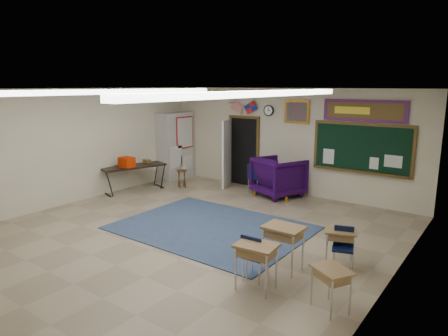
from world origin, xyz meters
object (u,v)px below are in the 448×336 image
Objects in this scene: student_desk_front_left at (283,246)px; student_desk_front_right at (340,245)px; folding_table at (134,177)px; wingback_armchair at (279,177)px; wooden_stool at (182,179)px.

student_desk_front_left reaches higher than student_desk_front_right.
folding_table reaches higher than student_desk_front_right.
wingback_armchair is 4.46m from student_desk_front_right.
student_desk_front_left is 6.00m from wooden_stool.
student_desk_front_left is (2.31, -4.06, -0.12)m from wingback_armchair.
folding_table reaches higher than student_desk_front_left.
wooden_stool is at bearing 70.48° from folding_table.
wingback_armchair is at bearing 47.05° from folding_table.
student_desk_front_right is at bearing 155.54° from wingback_armchair.
wingback_armchair is 1.56× the size of student_desk_front_left.
student_desk_front_left is 1.43× the size of wooden_stool.
student_desk_front_right is 6.28m from wooden_stool.
student_desk_front_left is at bearing -31.19° from wooden_stool.
wooden_stool is at bearing 149.01° from student_desk_front_left.
wooden_stool is (-2.82, -0.95, -0.27)m from wingback_armchair.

